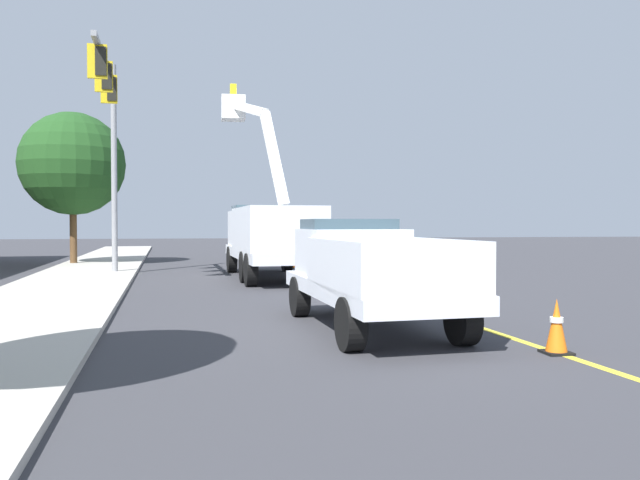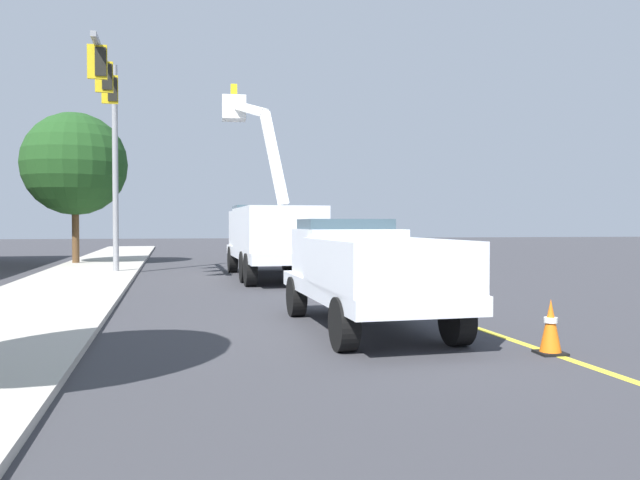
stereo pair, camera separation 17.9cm
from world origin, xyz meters
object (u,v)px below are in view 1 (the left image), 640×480
object	(u,v)px
passing_minivan	(336,244)
traffic_signal_mast	(109,118)
traffic_cone_leading	(557,327)
utility_bucket_truck	(270,233)
traffic_cone_mid_front	(293,259)
service_pickup_truck	(371,269)

from	to	relation	value
passing_minivan	traffic_signal_mast	distance (m)	12.51
passing_minivan	traffic_cone_leading	size ratio (longest dim) A/B	5.90
utility_bucket_truck	traffic_cone_leading	xyz separation A→B (m)	(-13.82, -3.05, -1.21)
passing_minivan	traffic_cone_mid_front	bearing A→B (deg)	135.65
traffic_signal_mast	service_pickup_truck	bearing A→B (deg)	-150.96
utility_bucket_truck	traffic_cone_mid_front	world-z (taller)	utility_bucket_truck
service_pickup_truck	traffic_cone_leading	size ratio (longest dim) A/B	6.87
service_pickup_truck	passing_minivan	world-z (taller)	service_pickup_truck
traffic_cone_leading	traffic_signal_mast	xyz separation A→B (m)	(14.22, 8.66, 5.29)
traffic_cone_leading	traffic_cone_mid_front	size ratio (longest dim) A/B	1.02
passing_minivan	traffic_signal_mast	bearing A→B (deg)	124.81
service_pickup_truck	traffic_cone_mid_front	bearing A→B (deg)	-2.24
traffic_cone_mid_front	traffic_signal_mast	world-z (taller)	traffic_signal_mast
utility_bucket_truck	traffic_cone_leading	bearing A→B (deg)	-167.56
passing_minivan	traffic_cone_mid_front	distance (m)	3.54
utility_bucket_truck	service_pickup_truck	distance (m)	11.27
utility_bucket_truck	passing_minivan	world-z (taller)	utility_bucket_truck
passing_minivan	utility_bucket_truck	bearing A→B (deg)	150.90
traffic_cone_mid_front	traffic_signal_mast	size ratio (longest dim) A/B	0.10
traffic_signal_mast	traffic_cone_mid_front	bearing A→B (deg)	-59.81
traffic_cone_leading	service_pickup_truck	bearing A→B (deg)	40.41
service_pickup_truck	traffic_cone_leading	bearing A→B (deg)	-139.59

